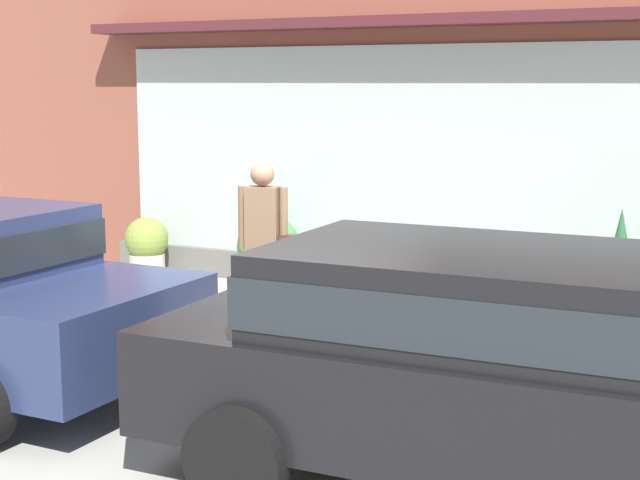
{
  "coord_description": "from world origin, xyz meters",
  "views": [
    {
      "loc": [
        4.31,
        -7.47,
        2.52
      ],
      "look_at": [
        -0.04,
        1.2,
        0.91
      ],
      "focal_mm": 54.09,
      "sensor_mm": 36.0,
      "label": 1
    }
  ],
  "objects_px": {
    "pedestrian_with_handbag": "(265,236)",
    "potted_plant_trailing_edge": "(527,295)",
    "fire_hydrant": "(334,298)",
    "potted_plant_low_front": "(450,287)",
    "potted_plant_window_right": "(58,246)",
    "parked_car_black": "(496,357)",
    "potted_plant_by_entrance": "(619,272)",
    "potted_plant_window_left": "(147,246)",
    "potted_plant_window_center": "(268,249)"
  },
  "relations": [
    {
      "from": "fire_hydrant",
      "to": "potted_plant_by_entrance",
      "type": "bearing_deg",
      "value": 35.45
    },
    {
      "from": "parked_car_black",
      "to": "potted_plant_low_front",
      "type": "xyz_separation_m",
      "value": [
        -1.81,
        4.43,
        -0.6
      ]
    },
    {
      "from": "fire_hydrant",
      "to": "potted_plant_window_left",
      "type": "distance_m",
      "value": 3.97
    },
    {
      "from": "fire_hydrant",
      "to": "parked_car_black",
      "type": "relative_size",
      "value": 0.2
    },
    {
      "from": "potted_plant_trailing_edge",
      "to": "potted_plant_window_center",
      "type": "distance_m",
      "value": 3.29
    },
    {
      "from": "potted_plant_window_right",
      "to": "parked_car_black",
      "type": "bearing_deg",
      "value": -31.06
    },
    {
      "from": "pedestrian_with_handbag",
      "to": "potted_plant_trailing_edge",
      "type": "distance_m",
      "value": 2.93
    },
    {
      "from": "potted_plant_low_front",
      "to": "potted_plant_window_left",
      "type": "bearing_deg",
      "value": 179.05
    },
    {
      "from": "potted_plant_window_center",
      "to": "potted_plant_by_entrance",
      "type": "bearing_deg",
      "value": -2.46
    },
    {
      "from": "parked_car_black",
      "to": "potted_plant_by_entrance",
      "type": "height_order",
      "value": "parked_car_black"
    },
    {
      "from": "pedestrian_with_handbag",
      "to": "potted_plant_window_center",
      "type": "distance_m",
      "value": 2.46
    },
    {
      "from": "pedestrian_with_handbag",
      "to": "potted_plant_window_left",
      "type": "distance_m",
      "value": 3.57
    },
    {
      "from": "potted_plant_trailing_edge",
      "to": "potted_plant_by_entrance",
      "type": "height_order",
      "value": "potted_plant_by_entrance"
    },
    {
      "from": "potted_plant_window_right",
      "to": "potted_plant_trailing_edge",
      "type": "bearing_deg",
      "value": -0.63
    },
    {
      "from": "fire_hydrant",
      "to": "potted_plant_window_right",
      "type": "distance_m",
      "value": 5.33
    },
    {
      "from": "potted_plant_low_front",
      "to": "potted_plant_window_center",
      "type": "xyz_separation_m",
      "value": [
        -2.41,
        0.19,
        0.21
      ]
    },
    {
      "from": "fire_hydrant",
      "to": "potted_plant_window_center",
      "type": "height_order",
      "value": "potted_plant_window_center"
    },
    {
      "from": "fire_hydrant",
      "to": "parked_car_black",
      "type": "distance_m",
      "value": 3.67
    },
    {
      "from": "potted_plant_low_front",
      "to": "fire_hydrant",
      "type": "bearing_deg",
      "value": -109.5
    },
    {
      "from": "fire_hydrant",
      "to": "parked_car_black",
      "type": "xyz_separation_m",
      "value": [
        2.41,
        -2.73,
        0.44
      ]
    },
    {
      "from": "potted_plant_window_left",
      "to": "potted_plant_by_entrance",
      "type": "distance_m",
      "value": 5.96
    },
    {
      "from": "potted_plant_low_front",
      "to": "potted_plant_window_right",
      "type": "height_order",
      "value": "potted_plant_window_right"
    },
    {
      "from": "pedestrian_with_handbag",
      "to": "potted_plant_by_entrance",
      "type": "bearing_deg",
      "value": 19.3
    },
    {
      "from": "pedestrian_with_handbag",
      "to": "potted_plant_window_left",
      "type": "relative_size",
      "value": 2.24
    },
    {
      "from": "potted_plant_window_left",
      "to": "potted_plant_window_right",
      "type": "bearing_deg",
      "value": -179.44
    },
    {
      "from": "parked_car_black",
      "to": "potted_plant_window_left",
      "type": "height_order",
      "value": "parked_car_black"
    },
    {
      "from": "potted_plant_window_left",
      "to": "pedestrian_with_handbag",
      "type": "bearing_deg",
      "value": -34.08
    },
    {
      "from": "fire_hydrant",
      "to": "potted_plant_by_entrance",
      "type": "height_order",
      "value": "potted_plant_by_entrance"
    },
    {
      "from": "potted_plant_trailing_edge",
      "to": "fire_hydrant",
      "type": "bearing_deg",
      "value": -131.18
    },
    {
      "from": "potted_plant_low_front",
      "to": "potted_plant_by_entrance",
      "type": "relative_size",
      "value": 0.42
    },
    {
      "from": "parked_car_black",
      "to": "potted_plant_by_entrance",
      "type": "distance_m",
      "value": 4.45
    },
    {
      "from": "potted_plant_trailing_edge",
      "to": "potted_plant_window_right",
      "type": "distance_m",
      "value": 6.5
    },
    {
      "from": "pedestrian_with_handbag",
      "to": "potted_plant_window_left",
      "type": "bearing_deg",
      "value": 133.07
    },
    {
      "from": "potted_plant_window_left",
      "to": "potted_plant_window_right",
      "type": "relative_size",
      "value": 1.4
    },
    {
      "from": "parked_car_black",
      "to": "potted_plant_low_front",
      "type": "bearing_deg",
      "value": 110.75
    },
    {
      "from": "parked_car_black",
      "to": "potted_plant_by_entrance",
      "type": "relative_size",
      "value": 3.59
    },
    {
      "from": "potted_plant_window_left",
      "to": "potted_plant_window_center",
      "type": "distance_m",
      "value": 1.76
    },
    {
      "from": "fire_hydrant",
      "to": "potted_plant_low_front",
      "type": "xyz_separation_m",
      "value": [
        0.6,
        1.69,
        -0.17
      ]
    },
    {
      "from": "potted_plant_trailing_edge",
      "to": "potted_plant_by_entrance",
      "type": "bearing_deg",
      "value": 1.83
    },
    {
      "from": "fire_hydrant",
      "to": "pedestrian_with_handbag",
      "type": "distance_m",
      "value": 0.9
    },
    {
      "from": "pedestrian_with_handbag",
      "to": "potted_plant_by_entrance",
      "type": "distance_m",
      "value": 3.62
    },
    {
      "from": "potted_plant_trailing_edge",
      "to": "potted_plant_window_center",
      "type": "height_order",
      "value": "potted_plant_window_center"
    },
    {
      "from": "potted_plant_window_left",
      "to": "potted_plant_by_entrance",
      "type": "bearing_deg",
      "value": -0.55
    },
    {
      "from": "fire_hydrant",
      "to": "potted_plant_trailing_edge",
      "type": "relative_size",
      "value": 1.64
    },
    {
      "from": "potted_plant_trailing_edge",
      "to": "potted_plant_window_left",
      "type": "distance_m",
      "value": 5.03
    },
    {
      "from": "pedestrian_with_handbag",
      "to": "parked_car_black",
      "type": "bearing_deg",
      "value": -52.44
    },
    {
      "from": "parked_car_black",
      "to": "potted_plant_window_right",
      "type": "bearing_deg",
      "value": 147.47
    },
    {
      "from": "pedestrian_with_handbag",
      "to": "potted_plant_low_front",
      "type": "xyz_separation_m",
      "value": [
        1.25,
        1.9,
        -0.76
      ]
    },
    {
      "from": "potted_plant_trailing_edge",
      "to": "pedestrian_with_handbag",
      "type": "bearing_deg",
      "value": -138.31
    },
    {
      "from": "potted_plant_trailing_edge",
      "to": "potted_plant_window_center",
      "type": "bearing_deg",
      "value": 176.33
    }
  ]
}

